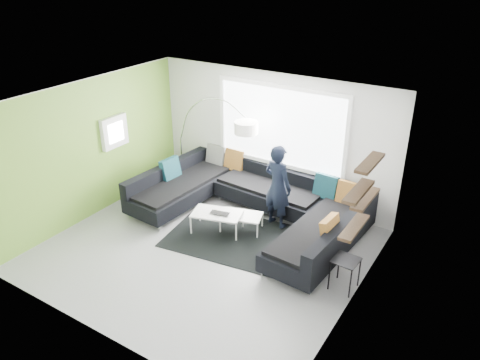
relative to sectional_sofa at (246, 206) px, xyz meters
name	(u,v)px	position (x,y,z in m)	size (l,w,h in m)	color
ground	(205,250)	(-0.15, -1.20, -0.41)	(5.50, 5.50, 0.00)	gray
room_shell	(211,156)	(-0.11, -1.00, 1.40)	(5.54, 5.04, 2.82)	silver
sectional_sofa	(246,206)	(0.00, 0.00, 0.00)	(4.51, 2.98, 0.94)	black
rug	(233,237)	(0.06, -0.57, -0.41)	(2.41, 1.76, 0.01)	black
coffee_table	(229,221)	(-0.15, -0.40, -0.21)	(1.23, 0.71, 0.40)	white
arc_lamp	(181,138)	(-2.25, 0.81, 0.71)	(2.10, 0.72, 2.24)	white
side_table	(344,274)	(2.39, -0.88, -0.14)	(0.40, 0.40, 0.55)	black
person	(278,186)	(0.53, 0.30, 0.44)	(0.70, 0.54, 1.71)	black
laptop	(219,215)	(-0.25, -0.59, 0.00)	(0.41, 0.31, 0.03)	black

